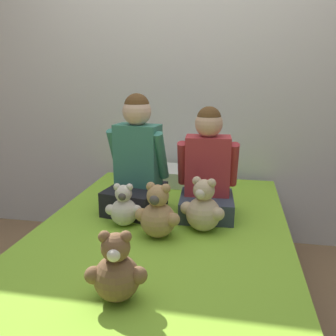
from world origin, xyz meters
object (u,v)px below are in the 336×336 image
bed (160,278)px  teddy_bear_at_foot_of_bed (117,271)px  child_on_right (207,171)px  teddy_bear_held_by_left_child (124,208)px  teddy_bear_held_by_right_child (203,208)px  teddy_bear_between_children (158,215)px  child_on_left (137,163)px  pillow_at_headboard (184,176)px

bed → teddy_bear_at_foot_of_bed: teddy_bear_at_foot_of_bed is taller
bed → teddy_bear_at_foot_of_bed: size_ratio=7.78×
bed → child_on_right: 0.63m
teddy_bear_held_by_left_child → teddy_bear_held_by_right_child: (0.41, 0.02, 0.02)m
teddy_bear_between_children → teddy_bear_at_foot_of_bed: teddy_bear_between_children is taller
bed → child_on_right: bearing=54.8°
child_on_left → teddy_bear_held_by_left_child: child_on_left is taller
teddy_bear_held_by_left_child → teddy_bear_at_foot_of_bed: bearing=-82.5°
child_on_left → teddy_bear_between_children: bearing=-49.9°
bed → child_on_left: 0.65m
child_on_left → teddy_bear_at_foot_of_bed: size_ratio=2.56×
bed → child_on_left: child_on_left is taller
child_on_right → teddy_bear_between_children: child_on_right is taller
bed → teddy_bear_held_by_right_child: (0.21, 0.07, 0.38)m
child_on_right → teddy_bear_held_by_left_child: bearing=-153.6°
teddy_bear_at_foot_of_bed → pillow_at_headboard: teddy_bear_at_foot_of_bed is taller
child_on_left → child_on_right: size_ratio=1.11×
teddy_bear_held_by_left_child → teddy_bear_at_foot_of_bed: teddy_bear_at_foot_of_bed is taller
pillow_at_headboard → child_on_right: bearing=-69.0°
teddy_bear_held_by_right_child → pillow_at_headboard: 0.80m
child_on_left → teddy_bear_held_by_right_child: 0.49m
child_on_right → pillow_at_headboard: 0.61m
child_on_left → child_on_right: child_on_left is taller
child_on_right → teddy_bear_held_by_left_child: 0.50m
child_on_left → pillow_at_headboard: 0.62m
teddy_bear_between_children → pillow_at_headboard: teddy_bear_between_children is taller
child_on_right → teddy_bear_held_by_right_child: bearing=-93.7°
teddy_bear_at_foot_of_bed → pillow_at_headboard: 1.40m
teddy_bear_held_by_right_child → pillow_at_headboard: size_ratio=0.49×
child_on_left → teddy_bear_at_foot_of_bed: bearing=-69.5°
child_on_left → teddy_bear_at_foot_of_bed: child_on_left is taller
pillow_at_headboard → child_on_left: bearing=-110.3°
teddy_bear_held_by_right_child → teddy_bear_at_foot_of_bed: 0.68m
teddy_bear_held_by_right_child → teddy_bear_at_foot_of_bed: teddy_bear_held_by_right_child is taller
teddy_bear_held_by_left_child → bed: bearing=-22.3°
child_on_left → teddy_bear_held_by_left_child: 0.30m
teddy_bear_held_by_left_child → teddy_bear_at_foot_of_bed: size_ratio=0.87×
teddy_bear_held_by_left_child → teddy_bear_between_children: 0.23m
child_on_right → teddy_bear_held_by_left_child: size_ratio=2.65×
teddy_bear_held_by_left_child → teddy_bear_held_by_right_child: 0.42m
teddy_bear_between_children → pillow_at_headboard: 0.89m
teddy_bear_held_by_left_child → teddy_bear_at_foot_of_bed: (0.17, -0.62, 0.01)m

